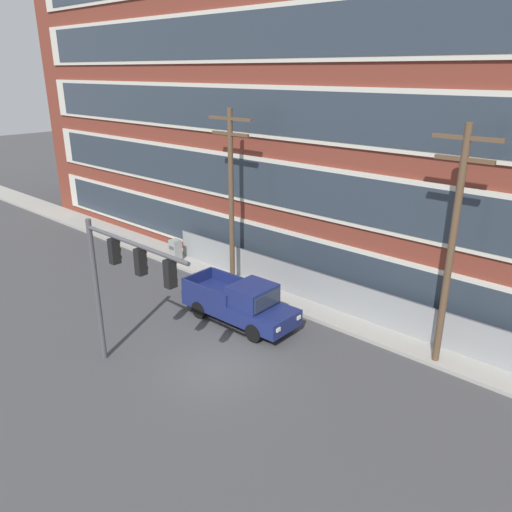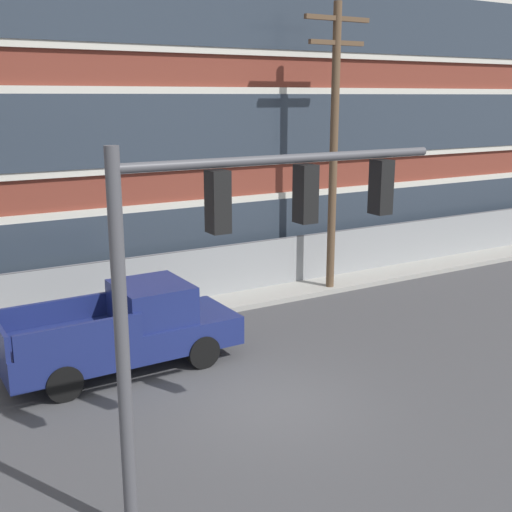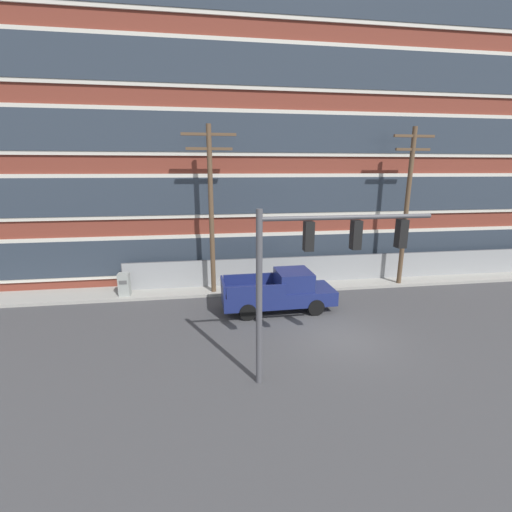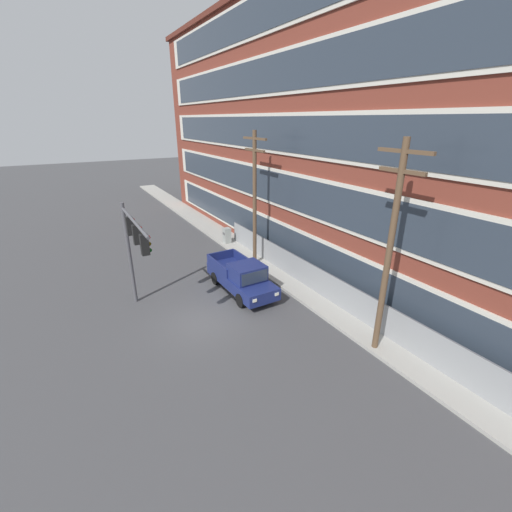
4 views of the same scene
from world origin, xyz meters
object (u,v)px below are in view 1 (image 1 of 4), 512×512
(pickup_truck_navy, at_px, (241,303))
(electrical_cabinet, at_px, (175,251))
(utility_pole_midblock, at_px, (452,241))
(traffic_signal_mast, at_px, (121,271))
(utility_pole_near_corner, at_px, (231,192))

(pickup_truck_navy, height_order, electrical_cabinet, pickup_truck_navy)
(pickup_truck_navy, height_order, utility_pole_midblock, utility_pole_midblock)
(traffic_signal_mast, height_order, utility_pole_near_corner, utility_pole_near_corner)
(utility_pole_midblock, height_order, electrical_cabinet, utility_pole_midblock)
(utility_pole_near_corner, relative_size, utility_pole_midblock, 0.99)
(utility_pole_near_corner, bearing_deg, pickup_truck_navy, -39.99)
(pickup_truck_navy, bearing_deg, utility_pole_near_corner, 140.01)
(utility_pole_midblock, xyz_separation_m, electrical_cabinet, (-15.94, 0.21, -4.30))
(traffic_signal_mast, relative_size, utility_pole_near_corner, 0.63)
(traffic_signal_mast, height_order, electrical_cabinet, traffic_signal_mast)
(utility_pole_near_corner, bearing_deg, traffic_signal_mast, -70.27)
(pickup_truck_navy, distance_m, utility_pole_near_corner, 5.89)
(pickup_truck_navy, height_order, utility_pole_near_corner, utility_pole_near_corner)
(utility_pole_midblock, bearing_deg, utility_pole_near_corner, 179.42)
(utility_pole_near_corner, xyz_separation_m, electrical_cabinet, (-4.81, 0.10, -4.34))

